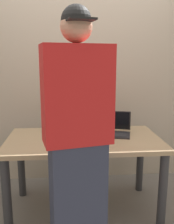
# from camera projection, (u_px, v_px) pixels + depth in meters

# --- Properties ---
(ground_plane) EXTENTS (8.00, 8.00, 0.00)m
(ground_plane) POSITION_uv_depth(u_px,v_px,m) (84.00, 210.00, 2.48)
(ground_plane) COLOR slate
(ground_plane) RESTS_ON ground
(desk) EXTENTS (1.43, 0.79, 0.75)m
(desk) POSITION_uv_depth(u_px,v_px,m) (84.00, 150.00, 2.35)
(desk) COLOR #9E8460
(desk) RESTS_ON ground
(laptop) EXTENTS (0.41, 0.38, 0.22)m
(laptop) POSITION_uv_depth(u_px,v_px,m) (113.00, 129.00, 2.46)
(laptop) COLOR black
(laptop) RESTS_ON desk
(beer_bottle_green) EXTENTS (0.08, 0.08, 0.31)m
(beer_bottle_green) POSITION_uv_depth(u_px,v_px,m) (80.00, 122.00, 2.44)
(beer_bottle_green) COLOR #333333
(beer_bottle_green) RESTS_ON desk
(beer_bottle_brown) EXTENTS (0.06, 0.06, 0.31)m
(beer_bottle_brown) POSITION_uv_depth(u_px,v_px,m) (72.00, 121.00, 2.48)
(beer_bottle_brown) COLOR #472B14
(beer_bottle_brown) RESTS_ON desk
(beer_bottle_amber) EXTENTS (0.07, 0.07, 0.26)m
(beer_bottle_amber) POSITION_uv_depth(u_px,v_px,m) (61.00, 127.00, 2.34)
(beer_bottle_amber) COLOR #1E5123
(beer_bottle_amber) RESTS_ON desk
(beer_bottle_dark) EXTENTS (0.07, 0.07, 0.28)m
(beer_bottle_dark) POSITION_uv_depth(u_px,v_px,m) (64.00, 122.00, 2.52)
(beer_bottle_dark) COLOR brown
(beer_bottle_dark) RESTS_ON desk
(person_figure) EXTENTS (0.49, 0.35, 1.80)m
(person_figure) POSITION_uv_depth(u_px,v_px,m) (77.00, 143.00, 1.70)
(person_figure) COLOR #2D3347
(person_figure) RESTS_ON ground
(coffee_mug) EXTENTS (0.11, 0.07, 0.09)m
(coffee_mug) POSITION_uv_depth(u_px,v_px,m) (89.00, 139.00, 2.16)
(coffee_mug) COLOR white
(coffee_mug) RESTS_ON desk
(back_wall) EXTENTS (6.00, 0.10, 2.60)m
(back_wall) POSITION_uv_depth(u_px,v_px,m) (79.00, 74.00, 2.96)
(back_wall) COLOR tan
(back_wall) RESTS_ON ground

